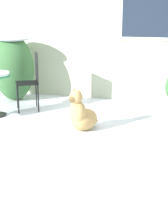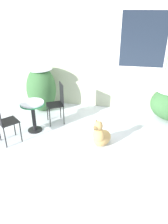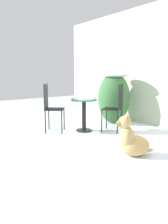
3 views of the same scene
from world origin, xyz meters
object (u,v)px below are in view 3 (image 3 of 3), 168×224
Objects in this scene: patio_table at (84,105)px; patio_chair_near_table at (116,106)px; dog at (132,141)px; patio_chair_far_side at (51,106)px.

patio_table is 0.72× the size of patio_chair_near_table.
patio_table is 1.14× the size of dog.
dog is (1.20, -0.87, -0.34)m from patio_chair_near_table.
patio_chair_near_table reaches higher than dog.
patio_table reaches higher than dog.
patio_table is 0.73m from patio_chair_far_side.
patio_table is at bearing -69.95° from patio_chair_near_table.
patio_chair_near_table is at bearing -86.86° from patio_chair_far_side.
patio_chair_near_table is at bearing 170.60° from dog.
patio_chair_far_side is at bearing -124.14° from patio_table.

